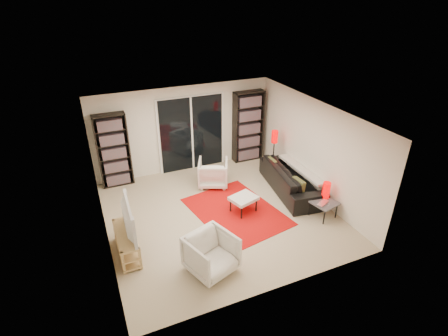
{
  "coord_description": "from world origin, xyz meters",
  "views": [
    {
      "loc": [
        -2.56,
        -6.22,
        4.73
      ],
      "look_at": [
        0.25,
        0.3,
        1.0
      ],
      "focal_mm": 28.0,
      "sensor_mm": 36.0,
      "label": 1
    }
  ],
  "objects_px": {
    "bookshelf_right": "(248,127)",
    "ottoman": "(244,199)",
    "side_table": "(324,203)",
    "sofa": "(291,179)",
    "armchair_front": "(211,254)",
    "floor_lamp": "(274,141)",
    "tv_stand": "(127,243)",
    "armchair_back": "(213,173)",
    "bookshelf_left": "(114,151)"
  },
  "relations": [
    {
      "from": "sofa",
      "to": "bookshelf_right",
      "type": "bearing_deg",
      "value": 13.95
    },
    {
      "from": "ottoman",
      "to": "side_table",
      "type": "distance_m",
      "value": 1.82
    },
    {
      "from": "armchair_front",
      "to": "side_table",
      "type": "distance_m",
      "value": 3.02
    },
    {
      "from": "sofa",
      "to": "floor_lamp",
      "type": "xyz_separation_m",
      "value": [
        0.08,
        1.05,
        0.61
      ]
    },
    {
      "from": "tv_stand",
      "to": "armchair_front",
      "type": "height_order",
      "value": "armchair_front"
    },
    {
      "from": "ottoman",
      "to": "floor_lamp",
      "type": "bearing_deg",
      "value": 41.45
    },
    {
      "from": "side_table",
      "to": "floor_lamp",
      "type": "distance_m",
      "value": 2.41
    },
    {
      "from": "bookshelf_left",
      "to": "sofa",
      "type": "bearing_deg",
      "value": -27.35
    },
    {
      "from": "side_table",
      "to": "armchair_front",
      "type": "bearing_deg",
      "value": -169.06
    },
    {
      "from": "ottoman",
      "to": "side_table",
      "type": "relative_size",
      "value": 1.11
    },
    {
      "from": "bookshelf_right",
      "to": "side_table",
      "type": "relative_size",
      "value": 3.36
    },
    {
      "from": "bookshelf_right",
      "to": "tv_stand",
      "type": "xyz_separation_m",
      "value": [
        -4.09,
        -2.88,
        -0.79
      ]
    },
    {
      "from": "bookshelf_left",
      "to": "tv_stand",
      "type": "height_order",
      "value": "bookshelf_left"
    },
    {
      "from": "armchair_front",
      "to": "ottoman",
      "type": "distance_m",
      "value": 2.02
    },
    {
      "from": "bookshelf_right",
      "to": "sofa",
      "type": "relative_size",
      "value": 0.92
    },
    {
      "from": "armchair_front",
      "to": "side_table",
      "type": "height_order",
      "value": "armchair_front"
    },
    {
      "from": "bookshelf_right",
      "to": "armchair_front",
      "type": "xyz_separation_m",
      "value": [
        -2.73,
        -3.96,
        -0.68
      ]
    },
    {
      "from": "bookshelf_right",
      "to": "armchair_back",
      "type": "relative_size",
      "value": 2.71
    },
    {
      "from": "sofa",
      "to": "ottoman",
      "type": "distance_m",
      "value": 1.6
    },
    {
      "from": "floor_lamp",
      "to": "side_table",
      "type": "bearing_deg",
      "value": -91.06
    },
    {
      "from": "tv_stand",
      "to": "armchair_front",
      "type": "relative_size",
      "value": 1.38
    },
    {
      "from": "bookshelf_left",
      "to": "floor_lamp",
      "type": "bearing_deg",
      "value": -14.25
    },
    {
      "from": "armchair_front",
      "to": "floor_lamp",
      "type": "xyz_separation_m",
      "value": [
        3.01,
        2.91,
        0.57
      ]
    },
    {
      "from": "bookshelf_right",
      "to": "ottoman",
      "type": "height_order",
      "value": "bookshelf_right"
    },
    {
      "from": "bookshelf_right",
      "to": "ottoman",
      "type": "xyz_separation_m",
      "value": [
        -1.35,
        -2.48,
        -0.7
      ]
    },
    {
      "from": "side_table",
      "to": "floor_lamp",
      "type": "relative_size",
      "value": 0.5
    },
    {
      "from": "armchair_front",
      "to": "bookshelf_right",
      "type": "bearing_deg",
      "value": 36.09
    },
    {
      "from": "sofa",
      "to": "side_table",
      "type": "relative_size",
      "value": 3.66
    },
    {
      "from": "armchair_back",
      "to": "bookshelf_right",
      "type": "bearing_deg",
      "value": -122.11
    },
    {
      "from": "bookshelf_left",
      "to": "floor_lamp",
      "type": "height_order",
      "value": "bookshelf_left"
    },
    {
      "from": "sofa",
      "to": "armchair_back",
      "type": "relative_size",
      "value": 2.95
    },
    {
      "from": "tv_stand",
      "to": "ottoman",
      "type": "relative_size",
      "value": 1.64
    },
    {
      "from": "ottoman",
      "to": "tv_stand",
      "type": "bearing_deg",
      "value": -171.65
    },
    {
      "from": "armchair_back",
      "to": "ottoman",
      "type": "distance_m",
      "value": 1.46
    },
    {
      "from": "bookshelf_left",
      "to": "tv_stand",
      "type": "distance_m",
      "value": 2.98
    },
    {
      "from": "armchair_back",
      "to": "armchair_front",
      "type": "xyz_separation_m",
      "value": [
        -1.2,
        -2.92,
        0.02
      ]
    },
    {
      "from": "armchair_front",
      "to": "floor_lamp",
      "type": "distance_m",
      "value": 4.22
    },
    {
      "from": "bookshelf_right",
      "to": "armchair_back",
      "type": "distance_m",
      "value": 1.97
    },
    {
      "from": "ottoman",
      "to": "side_table",
      "type": "height_order",
      "value": "same"
    },
    {
      "from": "tv_stand",
      "to": "ottoman",
      "type": "height_order",
      "value": "tv_stand"
    },
    {
      "from": "bookshelf_right",
      "to": "sofa",
      "type": "xyz_separation_m",
      "value": [
        0.2,
        -2.09,
        -0.72
      ]
    },
    {
      "from": "bookshelf_left",
      "to": "armchair_back",
      "type": "xyz_separation_m",
      "value": [
        2.32,
        -1.03,
        -0.62
      ]
    },
    {
      "from": "ottoman",
      "to": "side_table",
      "type": "xyz_separation_m",
      "value": [
        1.58,
        -0.9,
        0.01
      ]
    },
    {
      "from": "bookshelf_right",
      "to": "side_table",
      "type": "xyz_separation_m",
      "value": [
        0.23,
        -3.38,
        -0.69
      ]
    },
    {
      "from": "tv_stand",
      "to": "floor_lamp",
      "type": "xyz_separation_m",
      "value": [
        4.36,
        1.84,
        0.68
      ]
    },
    {
      "from": "tv_stand",
      "to": "floor_lamp",
      "type": "height_order",
      "value": "floor_lamp"
    },
    {
      "from": "armchair_back",
      "to": "floor_lamp",
      "type": "relative_size",
      "value": 0.62
    },
    {
      "from": "floor_lamp",
      "to": "ottoman",
      "type": "bearing_deg",
      "value": -138.55
    },
    {
      "from": "tv_stand",
      "to": "ottoman",
      "type": "bearing_deg",
      "value": 8.35
    },
    {
      "from": "ottoman",
      "to": "floor_lamp",
      "type": "height_order",
      "value": "floor_lamp"
    }
  ]
}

